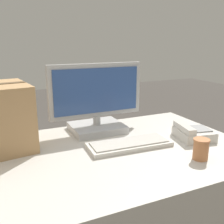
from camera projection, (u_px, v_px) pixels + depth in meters
monitor at (97, 104)px, 1.52m from camera, size 0.56×0.25×0.40m
keyboard at (130, 144)px, 1.32m from camera, size 0.43×0.19×0.03m
desk_phone at (193, 133)px, 1.43m from camera, size 0.21×0.22×0.08m
paper_cup_right at (201, 149)px, 1.18m from camera, size 0.07×0.07×0.10m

